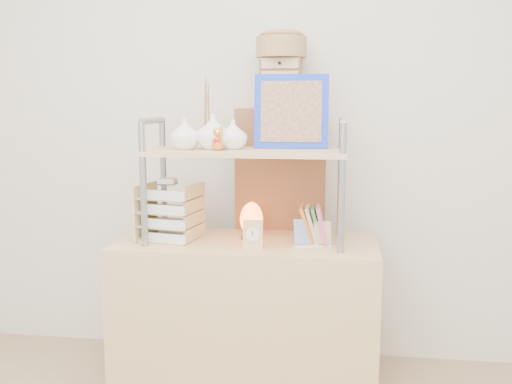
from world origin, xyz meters
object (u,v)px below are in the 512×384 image
at_px(letter_tray, 169,215).
at_px(salt_lamp, 251,220).
at_px(cabinet, 280,239).
at_px(desk, 246,318).

relative_size(letter_tray, salt_lamp, 1.65).
height_order(cabinet, letter_tray, cabinet).
bearing_deg(desk, cabinet, 71.18).
height_order(cabinet, salt_lamp, cabinet).
bearing_deg(cabinet, letter_tray, -144.65).
bearing_deg(salt_lamp, desk, -112.81).
relative_size(desk, letter_tray, 4.16).
bearing_deg(cabinet, desk, -111.82).
bearing_deg(letter_tray, salt_lamp, 9.08).
bearing_deg(letter_tray, cabinet, 38.35).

